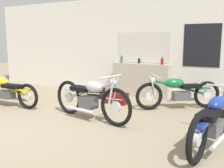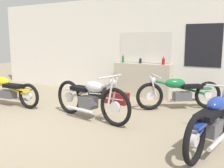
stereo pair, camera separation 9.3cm
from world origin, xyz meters
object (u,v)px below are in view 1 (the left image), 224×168
(motorcycle_green, at_px, (179,92))
(motorcycle_yellow, at_px, (4,90))
(bottle_leftmost, at_px, (122,59))
(bottle_center, at_px, (162,61))
(hard_case_darkred, at_px, (116,98))
(bottle_left_center, at_px, (139,61))
(motorcycle_silver, at_px, (90,98))
(motorcycle_blue, at_px, (215,120))
(hard_case_black, at_px, (96,92))

(motorcycle_green, bearing_deg, motorcycle_yellow, -155.02)
(motorcycle_green, bearing_deg, bottle_leftmost, 158.00)
(bottle_center, relative_size, motorcycle_green, 0.12)
(motorcycle_yellow, relative_size, hard_case_darkred, 3.67)
(bottle_leftmost, xyz_separation_m, motorcycle_yellow, (-1.92, -2.52, -0.66))
(bottle_left_center, height_order, motorcycle_green, bottle_left_center)
(motorcycle_silver, height_order, hard_case_darkred, motorcycle_silver)
(bottle_leftmost, height_order, motorcycle_blue, bottle_leftmost)
(motorcycle_yellow, bearing_deg, motorcycle_green, 24.98)
(motorcycle_yellow, distance_m, motorcycle_blue, 4.85)
(hard_case_black, bearing_deg, hard_case_darkred, -22.38)
(hard_case_darkred, bearing_deg, hard_case_black, 157.62)
(motorcycle_blue, bearing_deg, motorcycle_silver, 174.55)
(bottle_leftmost, relative_size, motorcycle_blue, 0.12)
(bottle_leftmost, bearing_deg, motorcycle_silver, -77.29)
(bottle_leftmost, distance_m, hard_case_darkred, 1.41)
(motorcycle_blue, xyz_separation_m, hard_case_darkred, (-2.55, 1.66, -0.28))
(bottle_left_center, height_order, bottle_center, bottle_center)
(bottle_leftmost, distance_m, hard_case_black, 1.22)
(motorcycle_green, bearing_deg, hard_case_darkred, -170.20)
(motorcycle_blue, bearing_deg, bottle_leftmost, 137.53)
(motorcycle_silver, relative_size, hard_case_darkred, 3.47)
(bottle_left_center, relative_size, hard_case_darkred, 0.30)
(motorcycle_silver, height_order, motorcycle_blue, motorcycle_silver)
(bottle_leftmost, height_order, bottle_left_center, bottle_leftmost)
(bottle_leftmost, height_order, motorcycle_yellow, bottle_leftmost)
(motorcycle_yellow, bearing_deg, bottle_leftmost, 52.67)
(motorcycle_silver, relative_size, motorcycle_blue, 0.96)
(bottle_center, distance_m, motorcycle_green, 1.19)
(bottle_leftmost, bearing_deg, motorcycle_blue, -42.47)
(bottle_left_center, distance_m, hard_case_black, 1.49)
(motorcycle_green, relative_size, hard_case_darkred, 2.87)
(bottle_left_center, distance_m, hard_case_darkred, 1.38)
(bottle_center, distance_m, motorcycle_silver, 2.61)
(hard_case_darkred, relative_size, hard_case_black, 1.24)
(bottle_leftmost, height_order, motorcycle_silver, bottle_leftmost)
(bottle_leftmost, relative_size, motorcycle_yellow, 0.12)
(bottle_center, relative_size, motorcycle_blue, 0.10)
(bottle_left_center, bearing_deg, motorcycle_silver, -89.41)
(bottle_center, relative_size, hard_case_black, 0.44)
(motorcycle_blue, bearing_deg, bottle_center, 122.69)
(bottle_center, bearing_deg, hard_case_black, -157.49)
(bottle_left_center, relative_size, motorcycle_silver, 0.09)
(bottle_leftmost, xyz_separation_m, motorcycle_silver, (0.55, -2.45, -0.61))
(motorcycle_green, xyz_separation_m, hard_case_black, (-2.31, 0.08, -0.26))
(motorcycle_silver, bearing_deg, hard_case_black, 119.28)
(hard_case_black, bearing_deg, bottle_left_center, 36.47)
(motorcycle_yellow, bearing_deg, motorcycle_blue, -1.80)
(motorcycle_blue, relative_size, hard_case_darkred, 3.61)
(bottle_left_center, xyz_separation_m, motorcycle_yellow, (-2.45, -2.56, -0.63))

